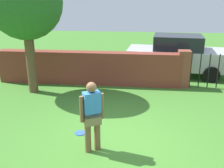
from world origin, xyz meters
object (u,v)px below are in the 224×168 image
(tree, at_px, (25,3))
(car, at_px, (177,55))
(frisbee_blue, at_px, (80,133))
(person, at_px, (92,114))

(tree, xyz_separation_m, car, (5.37, 2.79, -2.20))
(tree, relative_size, frisbee_blue, 16.01)
(car, bearing_deg, tree, 33.12)
(car, bearing_deg, person, 73.68)
(tree, distance_m, person, 5.02)
(tree, distance_m, car, 6.44)
(person, xyz_separation_m, car, (2.56, 6.35, -0.04))
(person, height_order, frisbee_blue, person)
(tree, height_order, frisbee_blue, tree)
(person, distance_m, car, 6.84)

